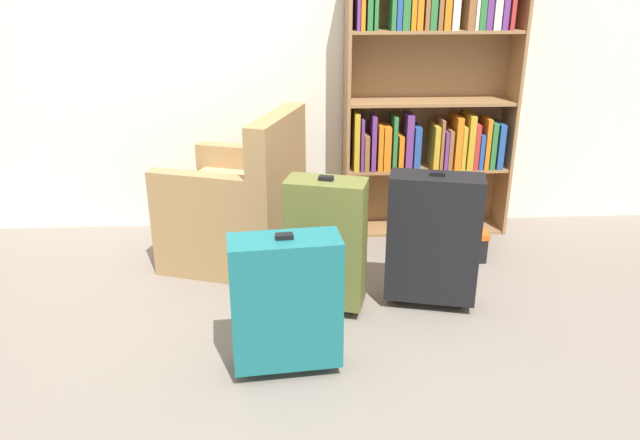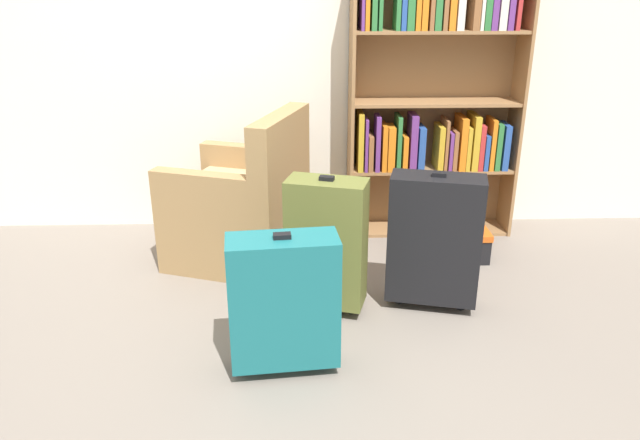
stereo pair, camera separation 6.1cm
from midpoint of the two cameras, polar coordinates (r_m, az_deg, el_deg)
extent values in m
plane|color=slate|center=(2.77, 0.19, -13.53)|extent=(10.23, 10.23, 0.00)
cube|color=silver|center=(4.01, -0.75, 17.55)|extent=(5.85, 0.10, 2.60)
cube|color=olive|center=(3.88, 3.41, 10.77)|extent=(0.02, 0.28, 1.72)
cube|color=olive|center=(4.11, 18.43, 10.35)|extent=(0.02, 0.28, 1.72)
cube|color=olive|center=(4.09, 10.75, 11.01)|extent=(1.07, 0.02, 1.72)
cube|color=olive|center=(4.21, 10.31, -0.74)|extent=(1.03, 0.26, 0.02)
cube|color=olive|center=(4.06, 10.71, 4.85)|extent=(1.03, 0.26, 0.02)
cube|color=olive|center=(3.96, 11.15, 10.79)|extent=(1.03, 0.26, 0.02)
cube|color=olive|center=(3.90, 11.63, 16.97)|extent=(1.03, 0.26, 0.02)
cube|color=gold|center=(3.91, 4.20, 7.46)|extent=(0.03, 0.21, 0.37)
cube|color=#66337F|center=(3.92, 4.71, 7.21)|extent=(0.02, 0.21, 0.33)
cube|color=brown|center=(3.95, 5.10, 6.51)|extent=(0.03, 0.23, 0.23)
cube|color=#66337F|center=(3.90, 5.82, 7.23)|extent=(0.03, 0.16, 0.35)
cube|color=orange|center=(3.93, 6.39, 6.89)|extent=(0.03, 0.20, 0.29)
cube|color=orange|center=(3.93, 7.05, 6.76)|extent=(0.04, 0.17, 0.28)
cube|color=#2D7238|center=(3.94, 7.72, 7.26)|extent=(0.03, 0.20, 0.35)
cube|color=orange|center=(3.98, 8.22, 6.46)|extent=(0.03, 0.24, 0.22)
cube|color=#66337F|center=(3.95, 9.06, 7.29)|extent=(0.04, 0.19, 0.35)
cube|color=#264C99|center=(3.97, 9.77, 6.75)|extent=(0.04, 0.19, 0.28)
cube|color=gold|center=(4.00, 11.48, 6.77)|extent=(0.03, 0.20, 0.28)
cube|color=brown|center=(4.01, 11.96, 7.05)|extent=(0.02, 0.20, 0.32)
cube|color=#66337F|center=(4.03, 12.33, 6.52)|extent=(0.02, 0.21, 0.24)
cube|color=brown|center=(4.02, 12.76, 6.53)|extent=(0.03, 0.19, 0.25)
cube|color=orange|center=(4.04, 13.42, 7.14)|extent=(0.04, 0.22, 0.33)
cube|color=gold|center=(4.04, 13.96, 6.66)|extent=(0.03, 0.18, 0.28)
cube|color=gold|center=(4.06, 14.51, 7.21)|extent=(0.04, 0.23, 0.35)
cube|color=#B22D2D|center=(4.06, 15.09, 6.72)|extent=(0.03, 0.18, 0.29)
cube|color=#264C99|center=(4.09, 15.43, 6.36)|extent=(0.03, 0.22, 0.23)
cube|color=orange|center=(4.07, 16.06, 6.93)|extent=(0.03, 0.18, 0.32)
cube|color=#2D7238|center=(4.10, 16.51, 6.78)|extent=(0.03, 0.20, 0.30)
cube|color=#264C99|center=(4.11, 17.18, 6.68)|extent=(0.04, 0.19, 0.29)
cube|color=#66337F|center=(3.79, 4.43, 19.24)|extent=(0.02, 0.22, 0.25)
cube|color=orange|center=(3.80, 4.85, 19.66)|extent=(0.02, 0.22, 0.31)
cube|color=#2D7238|center=(3.77, 5.56, 19.78)|extent=(0.03, 0.16, 0.33)
cube|color=#2D7238|center=(3.79, 6.10, 19.60)|extent=(0.02, 0.19, 0.30)
cube|color=#2D7238|center=(3.79, 7.73, 19.07)|extent=(0.02, 0.16, 0.24)
cube|color=#264C99|center=(3.80, 8.22, 18.97)|extent=(0.03, 0.17, 0.23)
cube|color=#2D7238|center=(3.82, 8.85, 19.44)|extent=(0.04, 0.20, 0.30)
cube|color=orange|center=(3.85, 9.45, 18.97)|extent=(0.03, 0.23, 0.24)
cube|color=orange|center=(3.85, 10.07, 19.53)|extent=(0.04, 0.23, 0.32)
cube|color=brown|center=(3.84, 10.80, 19.60)|extent=(0.02, 0.19, 0.33)
cube|color=#2D7238|center=(3.87, 11.27, 19.14)|extent=(0.04, 0.23, 0.27)
cube|color=brown|center=(3.86, 11.97, 18.75)|extent=(0.03, 0.18, 0.23)
cube|color=orange|center=(3.86, 12.61, 18.76)|extent=(0.04, 0.17, 0.24)
cube|color=silver|center=(3.87, 13.42, 19.16)|extent=(0.04, 0.16, 0.30)
cube|color=brown|center=(3.90, 14.76, 19.15)|extent=(0.04, 0.18, 0.31)
cube|color=silver|center=(3.91, 15.24, 19.11)|extent=(0.02, 0.19, 0.31)
cube|color=#2D7238|center=(3.94, 15.59, 18.54)|extent=(0.04, 0.22, 0.23)
cube|color=#66337F|center=(3.94, 16.26, 18.63)|extent=(0.04, 0.19, 0.26)
cube|color=silver|center=(3.94, 17.06, 18.82)|extent=(0.04, 0.17, 0.29)
cube|color=#66337F|center=(3.99, 17.55, 18.34)|extent=(0.03, 0.23, 0.23)
cube|color=#B22D2D|center=(3.97, 18.41, 18.96)|extent=(0.02, 0.16, 0.33)
cube|color=#9E7A4C|center=(3.71, -7.29, -0.56)|extent=(0.89, 0.89, 0.40)
cube|color=tan|center=(3.62, -7.47, 2.95)|extent=(0.71, 0.66, 0.08)
cube|color=#9E7A4C|center=(3.45, -3.22, 5.82)|extent=(0.34, 0.70, 0.50)
cube|color=#9E7A4C|center=(3.86, -5.72, 5.33)|extent=(0.69, 0.32, 0.22)
cube|color=#9E7A4C|center=(3.34, -9.60, 2.47)|extent=(0.69, 0.32, 0.22)
cylinder|color=red|center=(3.67, 2.20, -3.24)|extent=(0.08, 0.08, 0.10)
torus|color=red|center=(3.67, 3.02, -3.16)|extent=(0.06, 0.01, 0.06)
cube|color=black|center=(3.80, 12.17, -2.23)|extent=(0.48, 0.27, 0.16)
cube|color=#D85919|center=(3.77, 12.27, -1.03)|extent=(0.49, 0.28, 0.04)
cube|color=black|center=(3.11, 11.22, -1.75)|extent=(0.49, 0.30, 0.66)
cube|color=black|center=(2.99, 11.69, 4.20)|extent=(0.08, 0.05, 0.02)
cylinder|color=black|center=(3.27, 7.94, -7.22)|extent=(0.06, 0.06, 0.05)
cylinder|color=black|center=(3.27, 13.58, -7.65)|extent=(0.06, 0.06, 0.05)
cube|color=brown|center=(3.02, 1.19, -2.14)|extent=(0.43, 0.29, 0.65)
cube|color=black|center=(2.90, 1.24, 3.94)|extent=(0.08, 0.06, 0.02)
cylinder|color=black|center=(3.21, -1.24, -7.63)|extent=(0.06, 0.06, 0.05)
cylinder|color=black|center=(3.16, 3.57, -8.20)|extent=(0.06, 0.06, 0.05)
cube|color=#19666B|center=(2.58, -2.73, -7.59)|extent=(0.48, 0.24, 0.58)
cube|color=black|center=(2.45, -2.85, -1.50)|extent=(0.08, 0.05, 0.02)
cylinder|color=black|center=(2.74, -6.06, -13.48)|extent=(0.05, 0.05, 0.05)
cylinder|color=black|center=(2.76, 0.81, -13.03)|extent=(0.05, 0.05, 0.05)
camera|label=1|loc=(0.03, -89.38, 0.25)|focal=34.13mm
camera|label=2|loc=(0.03, 90.62, -0.25)|focal=34.13mm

